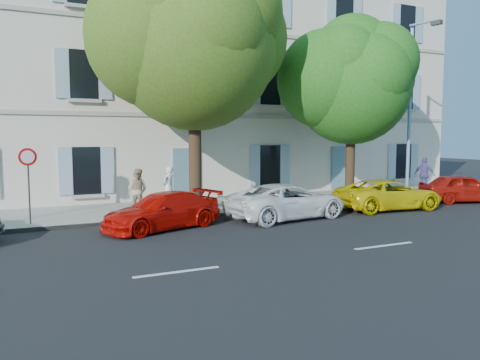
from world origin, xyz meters
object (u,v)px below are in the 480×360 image
street_lamp (412,101)px  pedestrian_a (169,187)px  car_red_hatchback (463,188)px  tree_right (352,87)px  pedestrian_b (137,190)px  pedestrian_c (424,175)px  car_yellow_supercar (389,195)px  car_white_coupe (287,201)px  road_sign (28,169)px  tree_left (194,48)px  car_red_coupe (162,211)px

street_lamp → pedestrian_a: (-11.19, 1.71, -3.68)m
car_red_hatchback → tree_right: tree_right is taller
pedestrian_b → pedestrian_c: bearing=-141.6°
pedestrian_c → car_yellow_supercar: bearing=98.9°
car_yellow_supercar → car_red_hatchback: bearing=-83.3°
car_white_coupe → pedestrian_c: 10.62m
road_sign → pedestrian_b: 4.06m
tree_left → pedestrian_b: bearing=158.0°
car_red_coupe → car_yellow_supercar: (9.67, 0.01, 0.03)m
tree_left → road_sign: 7.30m
road_sign → tree_left: bearing=2.0°
street_lamp → car_white_coupe: bearing=-167.8°
tree_right → road_sign: (-13.23, -0.19, -3.27)m
pedestrian_b → pedestrian_c: pedestrian_c is taller
car_red_hatchback → road_sign: size_ratio=1.54×
car_red_coupe → car_red_hatchback: bearing=71.9°
car_yellow_supercar → road_sign: size_ratio=1.80×
car_yellow_supercar → road_sign: road_sign is taller
tree_left → tree_right: size_ratio=1.21×
pedestrian_b → car_yellow_supercar: bearing=-158.7°
car_red_coupe → tree_right: tree_right is taller
street_lamp → pedestrian_b: street_lamp is taller
car_red_hatchback → pedestrian_c: size_ratio=2.14×
car_white_coupe → pedestrian_a: bearing=37.9°
street_lamp → pedestrian_c: street_lamp is taller
car_yellow_supercar → pedestrian_a: size_ratio=2.68×
tree_right → road_sign: bearing=-179.2°
tree_right → pedestrian_a: (-8.09, 1.20, -4.23)m
pedestrian_b → pedestrian_c: 15.00m
car_red_hatchback → tree_right: bearing=87.9°
car_red_hatchback → tree_left: bearing=100.1°
car_white_coupe → pedestrian_a: 4.88m
street_lamp → pedestrian_a: bearing=171.3°
car_red_hatchback → road_sign: road_sign is taller
car_red_hatchback → street_lamp: size_ratio=0.48×
car_yellow_supercar → tree_left: (-7.76, 2.11, 5.70)m
car_red_coupe → car_red_hatchback: (14.25, 0.19, 0.06)m
road_sign → pedestrian_c: 18.85m
car_red_coupe → car_red_hatchback: size_ratio=1.07×
car_red_coupe → car_red_hatchback: 14.25m
car_yellow_supercar → pedestrian_a: bearing=73.2°
pedestrian_a → pedestrian_c: size_ratio=0.94×
tree_left → street_lamp: 10.63m
pedestrian_a → pedestrian_b: pedestrian_a is taller
car_red_hatchback → pedestrian_c: (0.60, 2.86, 0.39)m
car_yellow_supercar → car_red_hatchback: 4.59m
car_white_coupe → pedestrian_c: size_ratio=2.60×
street_lamp → pedestrian_b: bearing=173.8°
tree_left → pedestrian_a: size_ratio=5.67×
car_red_coupe → road_sign: (-3.94, 1.91, 1.36)m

